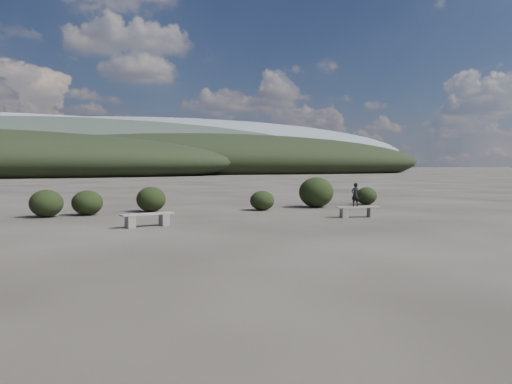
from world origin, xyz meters
name	(u,v)px	position (x,y,z in m)	size (l,w,h in m)	color
ground	(316,238)	(0.00, 0.00, 0.00)	(1200.00, 1200.00, 0.00)	#2B2721
bench_left	(147,219)	(-3.80, 4.29, 0.27)	(1.81, 0.76, 0.44)	#65635E
bench_right	(358,211)	(4.19, 4.13, 0.26)	(1.73, 0.64, 0.42)	#65635E
seated_person	(355,195)	(4.08, 4.16, 0.88)	(0.33, 0.22, 0.91)	black
shrub_a	(87,203)	(-5.32, 9.08, 0.50)	(1.22, 1.22, 1.00)	black
shrub_b	(151,199)	(-2.67, 9.58, 0.54)	(1.26, 1.26, 1.08)	black
shrub_c	(262,201)	(2.02, 8.36, 0.44)	(1.09, 1.09, 0.87)	black
shrub_d	(316,192)	(5.04, 8.84, 0.72)	(1.64, 1.64, 1.44)	black
shrub_e	(366,196)	(8.28, 9.38, 0.45)	(1.07, 1.07, 0.89)	black
shrub_f	(46,203)	(-6.84, 8.86, 0.53)	(1.26, 1.26, 1.07)	black
mountain_ridges	(46,152)	(-7.48, 339.06, 10.84)	(500.00, 400.00, 56.00)	black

